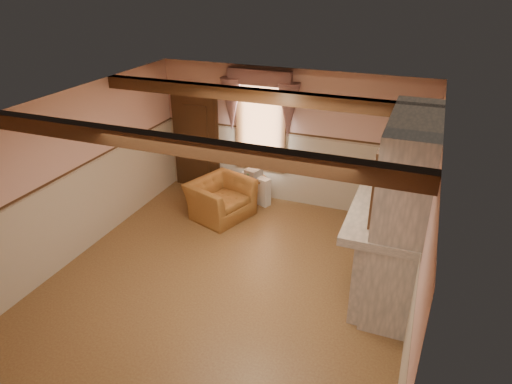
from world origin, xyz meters
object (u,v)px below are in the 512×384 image
at_px(armchair, 221,199).
at_px(mantel_clock, 394,186).
at_px(radiator, 256,189).
at_px(oil_lamp, 395,181).
at_px(bowl, 388,213).
at_px(side_table, 254,189).

height_order(armchair, mantel_clock, mantel_clock).
bearing_deg(radiator, mantel_clock, -5.11).
bearing_deg(mantel_clock, radiator, 152.06).
xyz_separation_m(armchair, oil_lamp, (3.28, -0.59, 1.19)).
bearing_deg(bowl, side_table, 141.38).
bearing_deg(armchair, mantel_clock, -82.10).
xyz_separation_m(side_table, oil_lamp, (2.89, -1.42, 1.29)).
xyz_separation_m(armchair, bowl, (3.28, -1.47, 1.09)).
xyz_separation_m(side_table, mantel_clock, (2.89, -1.51, 1.25)).
height_order(mantel_clock, oil_lamp, oil_lamp).
height_order(side_table, bowl, bowl).
height_order(armchair, side_table, armchair).
bearing_deg(side_table, armchair, -114.98).
distance_m(armchair, side_table, 0.93).
relative_size(radiator, bowl, 1.96).
height_order(armchair, radiator, armchair).
bearing_deg(oil_lamp, bowl, -90.00).
distance_m(radiator, oil_lamp, 3.42).
bearing_deg(armchair, side_table, -5.51).
distance_m(side_table, mantel_clock, 3.49).
bearing_deg(radiator, oil_lamp, -3.77).
xyz_separation_m(bowl, mantel_clock, (0.00, 0.80, 0.06)).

